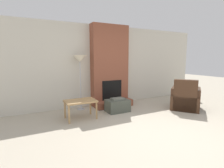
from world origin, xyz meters
name	(u,v)px	position (x,y,z in m)	size (l,w,h in m)	color
ground_plane	(164,132)	(0.00, 0.00, 0.00)	(24.00, 24.00, 0.00)	#B2A893
wall_back	(107,66)	(0.00, 2.73, 1.30)	(7.56, 0.06, 2.60)	beige
fireplace	(110,69)	(0.00, 2.51, 1.21)	(1.24, 0.65, 2.60)	brown
ottoman	(117,105)	(-0.15, 1.73, 0.18)	(0.65, 0.45, 0.40)	#474C42
armchair	(185,99)	(1.80, 0.99, 0.30)	(1.16, 1.15, 0.94)	#422819
side_table	(80,103)	(-1.29, 1.63, 0.42)	(0.78, 0.53, 0.48)	tan
floor_lamp_left	(80,61)	(-1.02, 2.45, 1.46)	(0.40, 0.40, 1.63)	#ADADB2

